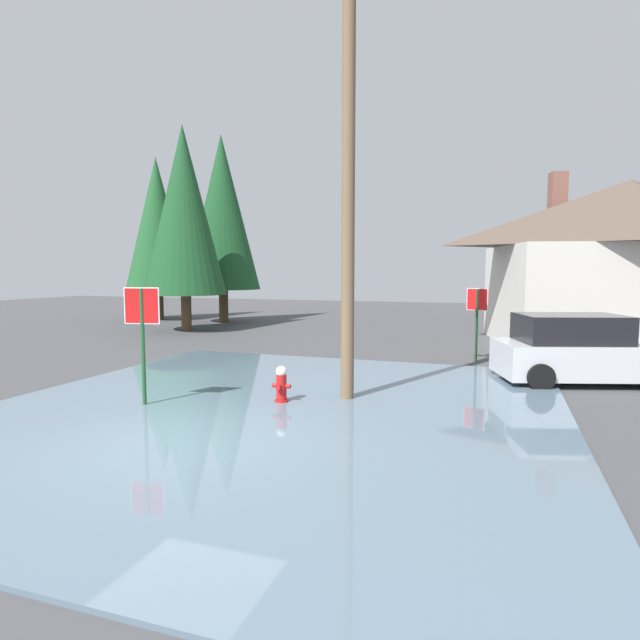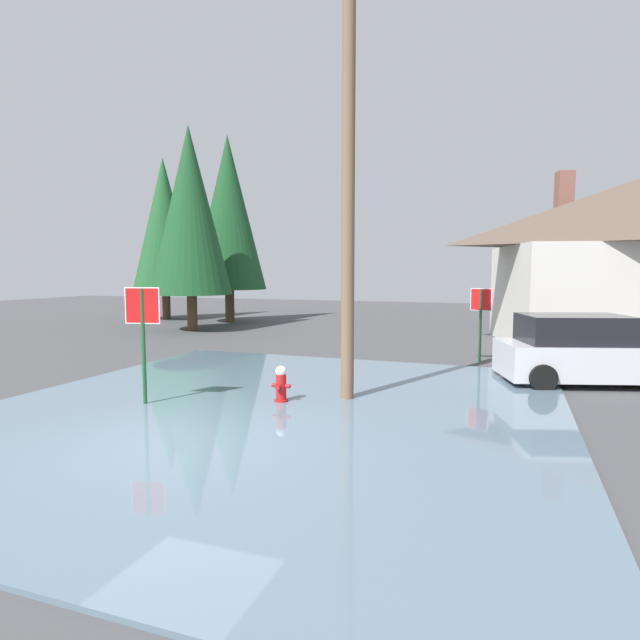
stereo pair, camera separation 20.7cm
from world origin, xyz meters
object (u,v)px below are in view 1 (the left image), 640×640
Objects in this scene: utility_pole at (348,168)px; parked_car at (579,351)px; stop_sign_far at (477,310)px; pine_tree_mid_left at (184,211)px; fire_hydrant at (281,385)px; house at (627,260)px; pine_tree_short_left at (157,225)px; pine_tree_tall_left at (222,213)px; stop_sign_near at (142,322)px.

utility_pole reaches higher than parked_car.
pine_tree_mid_left is (-13.16, 4.34, 3.94)m from stop_sign_far.
pine_tree_mid_left is at bearing 136.09° from utility_pole.
utility_pole is at bearing 31.49° from fire_hydrant.
house is 18.56m from pine_tree_mid_left.
utility_pole is 2.15× the size of parked_car.
stop_sign_far is 0.51× the size of parked_car.
house is 1.22× the size of pine_tree_short_left.
pine_tree_tall_left is at bearing 127.47° from utility_pole.
pine_tree_mid_left reaches higher than pine_tree_short_left.
pine_tree_tall_left reaches higher than stop_sign_far.
pine_tree_mid_left is (-6.98, 12.22, 3.78)m from stop_sign_near.
pine_tree_short_left is (-4.70, 4.45, -0.14)m from pine_tree_mid_left.
pine_tree_short_left is (-17.86, 8.78, 3.80)m from stop_sign_far.
pine_tree_mid_left is (-10.75, 10.35, 0.63)m from utility_pole.
house is at bearing 50.62° from stop_sign_near.
pine_tree_tall_left is 1.06× the size of pine_tree_mid_left.
utility_pole is (3.78, 1.87, 3.15)m from stop_sign_near.
pine_tree_mid_left reaches higher than house.
stop_sign_near is 0.25× the size of pine_tree_tall_left.
parked_car is at bearing -28.75° from pine_tree_short_left.
pine_tree_tall_left is at bearing 95.10° from pine_tree_mid_left.
stop_sign_near is 0.56× the size of parked_car.
fire_hydrant is 0.36× the size of stop_sign_far.
stop_sign_near is at bearing -156.34° from fire_hydrant.
pine_tree_tall_left is at bearing 147.87° from stop_sign_far.
stop_sign_far is at bearing 136.56° from parked_car.
pine_tree_mid_left is at bearing -43.42° from pine_tree_short_left.
utility_pole is 18.31m from pine_tree_tall_left.
pine_tree_tall_left reaches higher than house.
house is at bearing 49.01° from stop_sign_far.
utility_pole is 1.03× the size of pine_tree_short_left.
stop_sign_near is at bearing -54.99° from pine_tree_short_left.
house reaches higher than parked_car.
utility_pole is 21.40m from pine_tree_short_left.
stop_sign_far is 3.58m from parked_car.
pine_tree_short_left is at bearing 151.25° from parked_car.
stop_sign_far is at bearing -32.13° from pine_tree_tall_left.
utility_pole is 7.27m from stop_sign_far.
stop_sign_near is 0.27× the size of pine_tree_short_left.
pine_tree_mid_left is at bearing -84.90° from pine_tree_tall_left.
stop_sign_near reaches higher than fire_hydrant.
pine_tree_short_left reaches higher than stop_sign_near.
parked_car is (-2.64, -8.37, -2.40)m from house.
stop_sign_near reaches higher than stop_sign_far.
pine_tree_mid_left reaches higher than parked_car.
house is at bearing -6.98° from pine_tree_short_left.
utility_pole reaches higher than fire_hydrant.
utility_pole is 4.19× the size of stop_sign_far.
utility_pole is at bearing -52.53° from pine_tree_tall_left.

